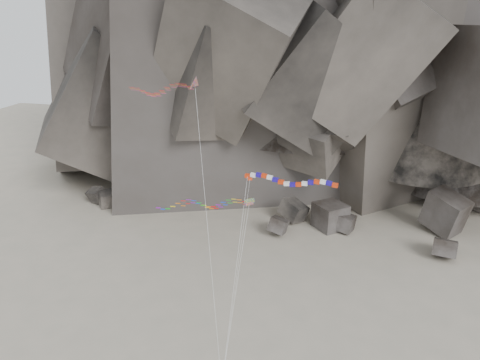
% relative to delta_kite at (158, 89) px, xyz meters
% --- Properties ---
extents(ground, '(260.00, 260.00, 0.00)m').
position_rel_delta_kite_xyz_m(ground, '(10.31, -6.28, -31.38)').
color(ground, '#A09481').
rests_on(ground, ground).
extents(headland, '(110.00, 70.00, 84.00)m').
position_rel_delta_kite_xyz_m(headland, '(10.31, 63.72, 10.62)').
color(headland, '#585048').
rests_on(headland, ground).
extents(boulder_field, '(78.81, 17.19, 9.18)m').
position_rel_delta_kite_xyz_m(boulder_field, '(25.76, 29.57, -28.81)').
color(boulder_field, '#47423F').
rests_on(boulder_field, ground).
extents(delta_kite, '(17.12, 17.40, 31.83)m').
position_rel_delta_kite_xyz_m(delta_kite, '(0.00, 0.00, 0.00)').
color(delta_kite, red).
rests_on(delta_kite, ground).
extents(banner_kite, '(11.32, 13.65, 20.81)m').
position_rel_delta_kite_xyz_m(banner_kite, '(17.66, -3.84, -9.62)').
color(banner_kite, red).
rests_on(banner_kite, ground).
extents(parafoil_kite, '(13.17, 13.91, 17.18)m').
position_rel_delta_kite_xyz_m(parafoil_kite, '(6.24, -3.68, -13.72)').
color(parafoil_kite, '#B2CC0B').
rests_on(parafoil_kite, ground).
extents(pennant_kite, '(0.73, 12.34, 20.42)m').
position_rel_delta_kite_xyz_m(pennant_kite, '(12.80, -7.30, -14.56)').
color(pennant_kite, red).
rests_on(pennant_kite, ground).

